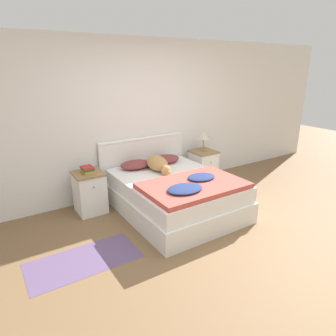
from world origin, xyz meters
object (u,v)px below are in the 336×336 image
nightstand_right (203,167)px  pillow_right (165,159)px  pillow_left (136,164)px  dog (158,164)px  book_stack (87,169)px  bed (175,195)px  nightstand_left (90,192)px  table_lamp (204,135)px

nightstand_right → pillow_right: bearing=176.7°
pillow_left → dog: bearing=-52.2°
nightstand_right → book_stack: book_stack is taller
bed → pillow_right: (0.28, 0.72, 0.33)m
bed → nightstand_left: bearing=148.2°
nightstand_right → dog: size_ratio=0.94×
pillow_left → dog: (0.24, -0.31, 0.05)m
pillow_left → dog: size_ratio=0.77×
bed → pillow_left: bearing=111.4°
pillow_right → book_stack: size_ratio=2.24×
nightstand_left → book_stack: (0.00, 0.02, 0.35)m
pillow_left → table_lamp: (1.37, -0.03, 0.32)m
nightstand_right → table_lamp: size_ratio=1.67×
nightstand_right → nightstand_left: bearing=180.0°
pillow_left → pillow_right: same height
pillow_right → table_lamp: table_lamp is taller
pillow_left → book_stack: (-0.80, -0.02, 0.07)m
nightstand_left → nightstand_right: (2.17, 0.00, 0.00)m
bed → pillow_right: 0.84m
bed → table_lamp: (1.09, 0.69, 0.65)m
nightstand_left → pillow_right: bearing=2.0°
nightstand_right → pillow_left: bearing=178.0°
nightstand_right → dog: dog is taller
bed → nightstand_left: (-1.09, 0.67, 0.05)m
pillow_right → dog: bearing=-136.6°
table_lamp → pillow_left: bearing=178.6°
bed → pillow_right: size_ratio=3.70×
nightstand_left → pillow_right: pillow_right is taller
nightstand_left → pillow_left: 0.85m
nightstand_right → table_lamp: (-0.00, 0.01, 0.60)m
book_stack → bed: bearing=-32.7°
dog → pillow_left: bearing=127.8°
pillow_right → book_stack: 1.37m
pillow_right → nightstand_right: bearing=-3.3°
bed → dog: 0.56m
nightstand_left → table_lamp: bearing=0.4°
bed → pillow_left: (-0.28, 0.72, 0.33)m
bed → nightstand_left: size_ratio=3.03×
table_lamp → book_stack: bearing=179.8°
bed → book_stack: book_stack is taller
pillow_left → book_stack: book_stack is taller
bed → table_lamp: bearing=32.3°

